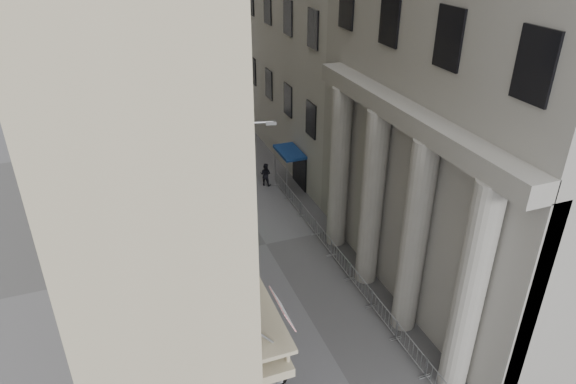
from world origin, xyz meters
name	(u,v)px	position (x,y,z in m)	size (l,w,h in m)	color
iron_fence	(203,269)	(-4.30, 18.00, 0.00)	(0.30, 28.00, 1.40)	black
blue_awning	(290,187)	(4.15, 26.00, 0.00)	(1.60, 3.00, 3.00)	navy
scooter_4	(259,366)	(-3.42, 9.88, 0.00)	(0.56, 1.40, 1.50)	silver
scooter_5	(250,344)	(-3.42, 11.30, 0.00)	(0.56, 1.40, 1.50)	silver
scooter_6	(242,325)	(-3.42, 12.71, 0.00)	(0.56, 1.40, 1.50)	silver
scooter_7	(235,308)	(-3.42, 14.12, 0.00)	(0.56, 1.40, 1.50)	silver
scooter_8	(228,291)	(-3.42, 15.53, 0.00)	(0.56, 1.40, 1.50)	silver
scooter_9	(222,277)	(-3.42, 16.95, 0.00)	(0.56, 1.40, 1.50)	silver
scooter_10	(216,263)	(-3.42, 18.36, 0.00)	(0.56, 1.40, 1.50)	silver
scooter_11	(211,250)	(-3.42, 19.77, 0.00)	(0.56, 1.40, 1.50)	silver
scooter_12	(206,238)	(-3.42, 21.18, 0.00)	(0.56, 1.40, 1.50)	silver
barrier_1	(409,357)	(3.35, 7.91, 0.00)	(0.60, 2.40, 1.10)	#95979C
barrier_2	(383,322)	(3.35, 10.41, 0.00)	(0.60, 2.40, 1.10)	#95979C
barrier_3	(360,293)	(3.35, 12.91, 0.00)	(0.60, 2.40, 1.10)	#95979C
barrier_4	(340,267)	(3.35, 15.41, 0.00)	(0.60, 2.40, 1.10)	#95979C
barrier_5	(323,245)	(3.35, 17.91, 0.00)	(0.60, 2.40, 1.10)	#95979C
barrier_6	(308,225)	(3.35, 20.41, 0.00)	(0.60, 2.40, 1.10)	#95979C
barrier_7	(294,207)	(3.35, 22.91, 0.00)	(0.60, 2.40, 1.10)	#95979C
barrier_8	(282,192)	(3.35, 25.41, 0.00)	(0.60, 2.40, 1.10)	#95979C
security_tent	(176,150)	(-3.60, 29.68, 2.73)	(4.02, 4.02, 3.26)	silver
street_lamp	(233,183)	(-2.19, 17.98, 5.30)	(2.82, 0.86, 8.82)	#909398
info_kiosk	(211,230)	(-3.10, 20.65, 0.91)	(0.43, 0.89, 1.81)	black
pedestrian_a	(216,180)	(-1.18, 27.34, 0.90)	(0.65, 0.43, 1.79)	#0D0D36
pedestrian_b	(266,174)	(2.54, 26.94, 0.90)	(0.88, 0.68, 1.80)	black
pedestrian_c	(220,155)	(0.18, 31.63, 0.92)	(0.90, 0.59, 1.85)	black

